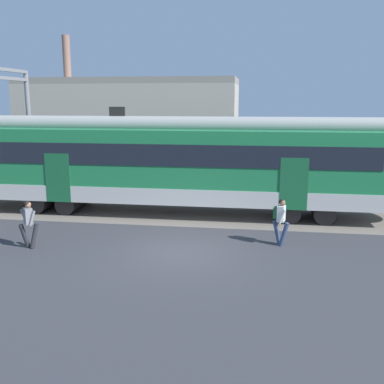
{
  "coord_description": "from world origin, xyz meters",
  "views": [
    {
      "loc": [
        2.49,
        -14.08,
        5.02
      ],
      "look_at": [
        0.02,
        2.39,
        1.6
      ],
      "focal_mm": 42.0,
      "sensor_mm": 36.0,
      "label": 1
    }
  ],
  "objects": [
    {
      "name": "commuter_train",
      "position": [
        -9.58,
        5.3,
        2.25
      ],
      "size": [
        38.05,
        3.07,
        4.73
      ],
      "color": "#B7B7B2",
      "rests_on": "ground"
    },
    {
      "name": "pedestrian_white",
      "position": [
        3.3,
        1.37,
        0.99
      ],
      "size": [
        0.61,
        0.61,
        1.67
      ],
      "color": "navy",
      "rests_on": "ground"
    },
    {
      "name": "background_building",
      "position": [
        -6.08,
        15.2,
        3.21
      ],
      "size": [
        14.1,
        5.0,
        9.2
      ],
      "color": "#B2A899",
      "rests_on": "ground"
    },
    {
      "name": "ground_plane",
      "position": [
        0.0,
        0.0,
        0.0
      ],
      "size": [
        160.0,
        160.0,
        0.0
      ],
      "primitive_type": "plane",
      "color": "#38383D"
    },
    {
      "name": "pedestrian_grey",
      "position": [
        -5.25,
        -0.24,
        0.96
      ],
      "size": [
        0.69,
        0.45,
        1.67
      ],
      "color": "#28282D",
      "rests_on": "ground"
    }
  ]
}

